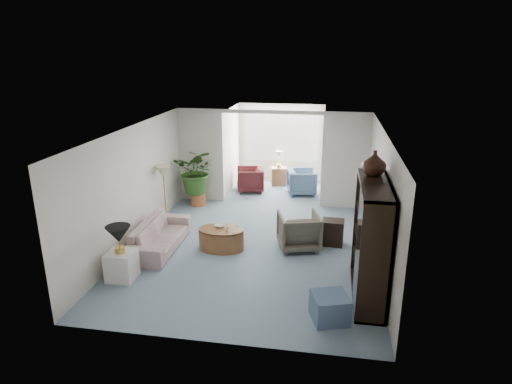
% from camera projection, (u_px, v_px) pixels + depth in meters
% --- Properties ---
extents(floor, '(6.00, 6.00, 0.00)m').
position_uv_depth(floor, '(251.00, 252.00, 9.15)').
color(floor, gray).
rests_on(floor, ground).
extents(sunroom_floor, '(2.60, 2.60, 0.00)m').
position_uv_depth(sunroom_floor, '(276.00, 191.00, 12.99)').
color(sunroom_floor, gray).
rests_on(sunroom_floor, ground).
extents(back_pier_left, '(1.20, 0.12, 2.50)m').
position_uv_depth(back_pier_left, '(201.00, 156.00, 11.88)').
color(back_pier_left, beige).
rests_on(back_pier_left, ground).
extents(back_pier_right, '(1.20, 0.12, 2.50)m').
position_uv_depth(back_pier_right, '(345.00, 161.00, 11.27)').
color(back_pier_right, beige).
rests_on(back_pier_right, ground).
extents(back_header, '(2.60, 0.12, 0.10)m').
position_uv_depth(back_header, '(272.00, 112.00, 11.20)').
color(back_header, beige).
rests_on(back_header, back_pier_left).
extents(window_pane, '(2.20, 0.02, 1.50)m').
position_uv_depth(window_pane, '(281.00, 137.00, 13.57)').
color(window_pane, white).
extents(window_blinds, '(2.20, 0.02, 1.50)m').
position_uv_depth(window_blinds, '(281.00, 137.00, 13.54)').
color(window_blinds, white).
extents(framed_picture, '(0.04, 0.50, 0.40)m').
position_uv_depth(framed_picture, '(382.00, 180.00, 8.14)').
color(framed_picture, beige).
extents(sofa, '(0.79, 1.97, 0.57)m').
position_uv_depth(sofa, '(160.00, 235.00, 9.23)').
color(sofa, '#BFB0A1').
rests_on(sofa, ground).
extents(end_table, '(0.49, 0.49, 0.53)m').
position_uv_depth(end_table, '(122.00, 266.00, 8.00)').
color(end_table, silver).
rests_on(end_table, ground).
extents(table_lamp, '(0.44, 0.44, 0.30)m').
position_uv_depth(table_lamp, '(118.00, 234.00, 7.81)').
color(table_lamp, black).
rests_on(table_lamp, end_table).
extents(floor_lamp, '(0.36, 0.36, 0.28)m').
position_uv_depth(floor_lamp, '(163.00, 172.00, 10.34)').
color(floor_lamp, beige).
rests_on(floor_lamp, ground).
extents(coffee_table, '(1.15, 1.15, 0.45)m').
position_uv_depth(coffee_table, '(221.00, 239.00, 9.21)').
color(coffee_table, brown).
rests_on(coffee_table, ground).
extents(coffee_bowl, '(0.24, 0.24, 0.05)m').
position_uv_depth(coffee_bowl, '(220.00, 226.00, 9.23)').
color(coffee_bowl, silver).
rests_on(coffee_bowl, coffee_table).
extents(coffee_cup, '(0.11, 0.11, 0.09)m').
position_uv_depth(coffee_cup, '(227.00, 229.00, 9.01)').
color(coffee_cup, beige).
rests_on(coffee_cup, coffee_table).
extents(wingback_chair, '(1.01, 1.03, 0.76)m').
position_uv_depth(wingback_chair, '(299.00, 231.00, 9.21)').
color(wingback_chair, '#666151').
rests_on(wingback_chair, ground).
extents(side_table_dark, '(0.48, 0.40, 0.54)m').
position_uv_depth(side_table_dark, '(333.00, 232.00, 9.42)').
color(side_table_dark, black).
rests_on(side_table_dark, ground).
extents(entertainment_cabinet, '(0.48, 1.78, 1.98)m').
position_uv_depth(entertainment_cabinet, '(371.00, 241.00, 7.25)').
color(entertainment_cabinet, black).
rests_on(entertainment_cabinet, ground).
extents(cabinet_urn, '(0.40, 0.40, 0.41)m').
position_uv_depth(cabinet_urn, '(374.00, 163.00, 7.35)').
color(cabinet_urn, '#321810').
rests_on(cabinet_urn, entertainment_cabinet).
extents(ottoman, '(0.66, 0.66, 0.42)m').
position_uv_depth(ottoman, '(330.00, 308.00, 6.81)').
color(ottoman, '#495D7E').
rests_on(ottoman, ground).
extents(plant_pot, '(0.40, 0.40, 0.32)m').
position_uv_depth(plant_pot, '(198.00, 199.00, 11.83)').
color(plant_pot, '#A85B31').
rests_on(plant_pot, ground).
extents(house_plant, '(1.10, 0.96, 1.23)m').
position_uv_depth(house_plant, '(197.00, 171.00, 11.59)').
color(house_plant, '#2B541D').
rests_on(house_plant, plant_pot).
extents(sunroom_chair_blue, '(0.93, 0.91, 0.71)m').
position_uv_depth(sunroom_chair_blue, '(302.00, 182.00, 12.65)').
color(sunroom_chair_blue, '#495D7E').
rests_on(sunroom_chair_blue, ground).
extents(sunroom_chair_maroon, '(0.91, 0.89, 0.70)m').
position_uv_depth(sunroom_chair_maroon, '(250.00, 179.00, 12.89)').
color(sunroom_chair_maroon, '#531C1E').
rests_on(sunroom_chair_maroon, ground).
extents(sunroom_table, '(0.51, 0.43, 0.55)m').
position_uv_depth(sunroom_table, '(279.00, 176.00, 13.50)').
color(sunroom_table, brown).
rests_on(sunroom_table, ground).
extents(shelf_clutter, '(0.30, 1.10, 1.06)m').
position_uv_depth(shelf_clutter, '(367.00, 243.00, 7.32)').
color(shelf_clutter, '#524E4D').
rests_on(shelf_clutter, entertainment_cabinet).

